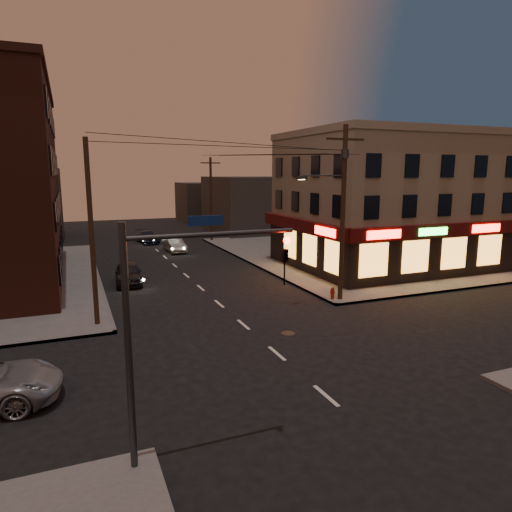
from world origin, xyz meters
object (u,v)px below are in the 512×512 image
sedan_mid (175,245)px  fire_hydrant (332,292)px  sedan_near (128,273)px  sedan_far (147,237)px

sedan_mid → fire_hydrant: bearing=-79.5°
sedan_mid → sedan_near: bearing=-119.5°
sedan_mid → sedan_far: size_ratio=0.91×
sedan_far → sedan_mid: bearing=-84.0°
sedan_near → fire_hydrant: sedan_near is taller
sedan_near → sedan_far: 18.75m
sedan_mid → fire_hydrant: (4.97, -20.55, -0.13)m
sedan_mid → sedan_far: 6.95m
sedan_far → sedan_near: bearing=-109.4°
sedan_near → fire_hydrant: 13.99m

